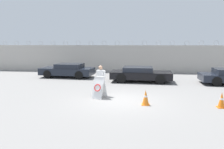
# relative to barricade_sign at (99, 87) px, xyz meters

# --- Properties ---
(ground_plane) EXTENTS (90.00, 90.00, 0.00)m
(ground_plane) POSITION_rel_barricade_sign_xyz_m (1.26, -0.44, -0.59)
(ground_plane) COLOR gray
(perimeter_wall) EXTENTS (36.00, 0.30, 3.19)m
(perimeter_wall) POSITION_rel_barricade_sign_xyz_m (1.26, 10.71, 0.79)
(perimeter_wall) COLOR #ADA8A0
(perimeter_wall) RESTS_ON ground_plane
(barricade_sign) EXTENTS (0.79, 0.89, 1.18)m
(barricade_sign) POSITION_rel_barricade_sign_xyz_m (0.00, 0.00, 0.00)
(barricade_sign) COLOR white
(barricade_sign) RESTS_ON ground_plane
(security_guard) EXTENTS (0.60, 0.54, 1.70)m
(security_guard) POSITION_rel_barricade_sign_xyz_m (-0.03, 0.60, 0.36)
(security_guard) COLOR black
(security_guard) RESTS_ON ground_plane
(traffic_cone_near) EXTENTS (0.37, 0.37, 0.72)m
(traffic_cone_near) POSITION_rel_barricade_sign_xyz_m (5.91, -1.12, -0.23)
(traffic_cone_near) COLOR orange
(traffic_cone_near) RESTS_ON ground_plane
(traffic_cone_mid) EXTENTS (0.38, 0.38, 0.73)m
(traffic_cone_mid) POSITION_rel_barricade_sign_xyz_m (2.46, -1.08, -0.22)
(traffic_cone_mid) COLOR orange
(traffic_cone_mid) RESTS_ON ground_plane
(parked_car_front_coupe) EXTENTS (4.63, 2.25, 1.19)m
(parked_car_front_coupe) POSITION_rel_barricade_sign_xyz_m (-4.03, 6.76, 0.03)
(parked_car_front_coupe) COLOR black
(parked_car_front_coupe) RESTS_ON ground_plane
(parked_car_rear_sedan) EXTENTS (4.66, 2.11, 1.13)m
(parked_car_rear_sedan) POSITION_rel_barricade_sign_xyz_m (2.22, 5.34, 0.01)
(parked_car_rear_sedan) COLOR black
(parked_car_rear_sedan) RESTS_ON ground_plane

